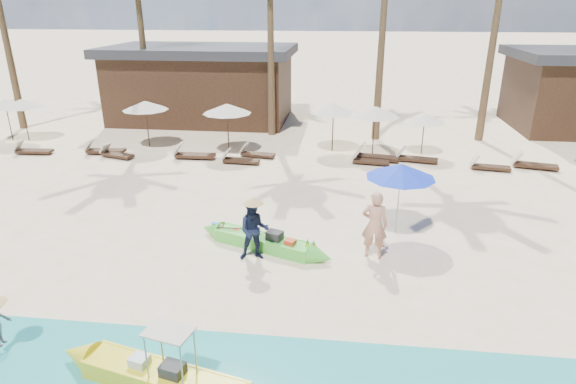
# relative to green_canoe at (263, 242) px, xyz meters

# --- Properties ---
(ground) EXTENTS (240.00, 240.00, 0.00)m
(ground) POSITION_rel_green_canoe_xyz_m (1.68, -1.40, -0.20)
(ground) COLOR #F9DEB8
(ground) RESTS_ON ground
(green_canoe) EXTENTS (4.58, 2.01, 0.61)m
(green_canoe) POSITION_rel_green_canoe_xyz_m (0.00, 0.00, 0.00)
(green_canoe) COLOR green
(green_canoe) RESTS_ON ground
(yellow_canoe) EXTENTS (5.08, 1.54, 1.34)m
(yellow_canoe) POSITION_rel_green_canoe_xyz_m (-0.89, -5.59, 0.01)
(yellow_canoe) COLOR yellow
(yellow_canoe) RESTS_ON ground
(tourist) EXTENTS (0.76, 0.54, 1.95)m
(tourist) POSITION_rel_green_canoe_xyz_m (3.11, -0.15, 0.77)
(tourist) COLOR tan
(tourist) RESTS_ON ground
(vendor_green) EXTENTS (0.94, 0.79, 1.71)m
(vendor_green) POSITION_rel_green_canoe_xyz_m (-0.13, -0.63, 0.65)
(vendor_green) COLOR #131B35
(vendor_green) RESTS_ON ground
(blue_umbrella) EXTENTS (2.06, 2.06, 2.22)m
(blue_umbrella) POSITION_rel_green_canoe_xyz_m (3.88, 1.47, 1.80)
(blue_umbrella) COLOR #99999E
(blue_umbrella) RESTS_ON ground
(resort_parasol_1) EXTENTS (2.04, 2.04, 2.11)m
(resort_parasol_1) POSITION_rel_green_canoe_xyz_m (-14.81, 10.13, 1.69)
(resort_parasol_1) COLOR #3C2418
(resort_parasol_1) RESTS_ON ground
(resort_parasol_2) EXTENTS (2.07, 2.07, 2.13)m
(resort_parasol_2) POSITION_rel_green_canoe_xyz_m (-13.96, 10.19, 1.72)
(resort_parasol_2) COLOR #3C2418
(resort_parasol_2) RESTS_ON ground
(lounger_2_left) EXTENTS (1.74, 0.63, 0.58)m
(lounger_2_left) POSITION_rel_green_canoe_xyz_m (-12.31, 7.94, -0.01)
(lounger_2_left) COLOR #3C2418
(lounger_2_left) RESTS_ON ground
(resort_parasol_3) EXTENTS (2.19, 2.19, 2.25)m
(resort_parasol_3) POSITION_rel_green_canoe_xyz_m (-7.34, 9.85, 1.83)
(resort_parasol_3) COLOR #3C2418
(resort_parasol_3) RESTS_ON ground
(lounger_3_left) EXTENTS (1.71, 0.96, 0.55)m
(lounger_3_left) POSITION_rel_green_canoe_xyz_m (-8.16, 7.86, -0.02)
(lounger_3_left) COLOR #3C2418
(lounger_3_left) RESTS_ON ground
(lounger_3_right) EXTENTS (1.88, 0.70, 0.63)m
(lounger_3_right) POSITION_rel_green_canoe_xyz_m (-8.99, 8.33, 0.00)
(lounger_3_right) COLOR #3C2418
(lounger_3_right) RESTS_ON ground
(resort_parasol_4) EXTENTS (2.25, 2.25, 2.32)m
(resort_parasol_4) POSITION_rel_green_canoe_xyz_m (-3.20, 9.29, 1.89)
(resort_parasol_4) COLOR #3C2418
(resort_parasol_4) RESTS_ON ground
(lounger_4_left) EXTENTS (1.90, 0.61, 0.64)m
(lounger_4_left) POSITION_rel_green_canoe_xyz_m (-4.62, 8.11, 0.01)
(lounger_4_left) COLOR #3C2418
(lounger_4_left) RESTS_ON ground
(lounger_4_right) EXTENTS (1.70, 0.62, 0.57)m
(lounger_4_right) POSITION_rel_green_canoe_xyz_m (-2.37, 7.66, -0.02)
(lounger_4_right) COLOR #3C2418
(lounger_4_right) RESTS_ON ground
(resort_parasol_5) EXTENTS (2.20, 2.20, 2.27)m
(resort_parasol_5) POSITION_rel_green_canoe_xyz_m (1.66, 10.16, 1.84)
(resort_parasol_5) COLOR #3C2418
(resort_parasol_5) RESTS_ON ground
(lounger_5_left) EXTENTS (1.69, 0.78, 0.55)m
(lounger_5_left) POSITION_rel_green_canoe_xyz_m (-1.81, 8.69, -0.02)
(lounger_5_left) COLOR #3C2418
(lounger_5_left) RESTS_ON ground
(resort_parasol_6) EXTENTS (2.25, 2.25, 2.32)m
(resort_parasol_6) POSITION_rel_green_canoe_xyz_m (3.53, 9.51, 1.88)
(resort_parasol_6) COLOR #3C2418
(resort_parasol_6) RESTS_ON ground
(lounger_6_left) EXTENTS (2.04, 0.96, 0.67)m
(lounger_6_left) POSITION_rel_green_canoe_xyz_m (3.60, 8.80, 0.02)
(lounger_6_left) COLOR #3C2418
(lounger_6_left) RESTS_ON ground
(lounger_6_right) EXTENTS (1.69, 0.72, 0.56)m
(lounger_6_right) POSITION_rel_green_canoe_xyz_m (3.31, 8.23, -0.02)
(lounger_6_right) COLOR #3C2418
(lounger_6_right) RESTS_ON ground
(resort_parasol_7) EXTENTS (1.86, 1.86, 1.92)m
(resort_parasol_7) POSITION_rel_green_canoe_xyz_m (5.82, 10.04, 1.52)
(resort_parasol_7) COLOR #3C2418
(resort_parasol_7) RESTS_ON ground
(lounger_7_left) EXTENTS (1.86, 0.89, 0.61)m
(lounger_7_left) POSITION_rel_green_canoe_xyz_m (5.37, 8.80, -0.00)
(lounger_7_left) COLOR #3C2418
(lounger_7_left) RESTS_ON ground
(lounger_7_right) EXTENTS (1.69, 0.73, 0.56)m
(lounger_7_right) POSITION_rel_green_canoe_xyz_m (8.30, 8.02, -0.02)
(lounger_7_right) COLOR #3C2418
(lounger_7_right) RESTS_ON ground
(lounger_8_left) EXTENTS (1.91, 0.99, 0.62)m
(lounger_8_left) POSITION_rel_green_canoe_xyz_m (10.24, 8.45, 0.00)
(lounger_8_left) COLOR #3C2418
(lounger_8_left) RESTS_ON ground
(pavilion_west) EXTENTS (10.80, 6.60, 4.30)m
(pavilion_west) POSITION_rel_green_canoe_xyz_m (-6.32, 16.10, 1.99)
(pavilion_west) COLOR #3C2418
(pavilion_west) RESTS_ON ground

